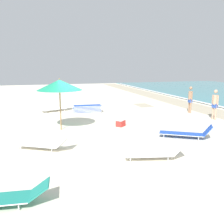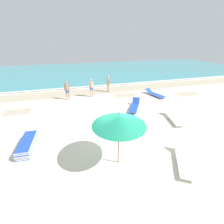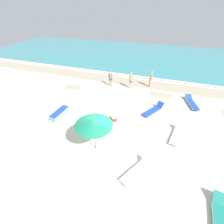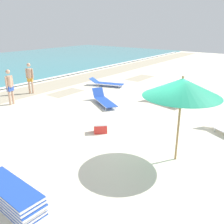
{
  "view_description": "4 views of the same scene",
  "coord_description": "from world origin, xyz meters",
  "px_view_note": "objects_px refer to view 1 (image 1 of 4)",
  "views": [
    {
      "loc": [
        11.88,
        -2.11,
        3.16
      ],
      "look_at": [
        -0.04,
        1.42,
        0.8
      ],
      "focal_mm": 40.0,
      "sensor_mm": 36.0,
      "label": 1
    },
    {
      "loc": [
        -1.94,
        -5.94,
        5.02
      ],
      "look_at": [
        0.25,
        1.94,
        1.01
      ],
      "focal_mm": 24.0,
      "sensor_mm": 36.0,
      "label": 2
    },
    {
      "loc": [
        2.69,
        -6.77,
        7.45
      ],
      "look_at": [
        -0.27,
        1.91,
        0.77
      ],
      "focal_mm": 24.0,
      "sensor_mm": 36.0,
      "label": 3
    },
    {
      "loc": [
        -6.74,
        -3.57,
        3.84
      ],
      "look_at": [
        -0.31,
        1.26,
        0.99
      ],
      "focal_mm": 40.0,
      "sensor_mm": 36.0,
      "label": 4
    }
  ],
  "objects_px": {
    "sun_lounger_near_water_left": "(186,133)",
    "beachgoer_shoreline_child": "(190,98)",
    "sun_lounger_mid_beach_pair_a": "(154,153)",
    "lounger_stack": "(87,109)",
    "cooler_box": "(121,123)",
    "beach_umbrella": "(60,85)",
    "sun_lounger_under_umbrella": "(57,108)",
    "sun_lounger_near_water_right": "(45,144)",
    "beachgoer_wading_adult": "(215,103)"
  },
  "relations": [
    {
      "from": "beach_umbrella",
      "to": "sun_lounger_near_water_left",
      "type": "relative_size",
      "value": 1.15
    },
    {
      "from": "sun_lounger_near_water_left",
      "to": "beachgoer_shoreline_child",
      "type": "distance_m",
      "value": 6.18
    },
    {
      "from": "sun_lounger_near_water_right",
      "to": "beachgoer_shoreline_child",
      "type": "distance_m",
      "value": 10.69
    },
    {
      "from": "sun_lounger_near_water_right",
      "to": "beachgoer_shoreline_child",
      "type": "bearing_deg",
      "value": 147.02
    },
    {
      "from": "beach_umbrella",
      "to": "beachgoer_wading_adult",
      "type": "distance_m",
      "value": 8.9
    },
    {
      "from": "beachgoer_shoreline_child",
      "to": "beach_umbrella",
      "type": "bearing_deg",
      "value": -71.4
    },
    {
      "from": "sun_lounger_mid_beach_pair_a",
      "to": "beachgoer_shoreline_child",
      "type": "height_order",
      "value": "beachgoer_shoreline_child"
    },
    {
      "from": "beachgoer_wading_adult",
      "to": "beachgoer_shoreline_child",
      "type": "distance_m",
      "value": 2.21
    },
    {
      "from": "beachgoer_shoreline_child",
      "to": "cooler_box",
      "type": "xyz_separation_m",
      "value": [
        2.21,
        -5.59,
        -0.81
      ]
    },
    {
      "from": "beachgoer_shoreline_child",
      "to": "cooler_box",
      "type": "distance_m",
      "value": 6.07
    },
    {
      "from": "sun_lounger_mid_beach_pair_a",
      "to": "lounger_stack",
      "type": "bearing_deg",
      "value": -163.36
    },
    {
      "from": "sun_lounger_near_water_left",
      "to": "sun_lounger_mid_beach_pair_a",
      "type": "height_order",
      "value": "sun_lounger_near_water_left"
    },
    {
      "from": "lounger_stack",
      "to": "sun_lounger_near_water_right",
      "type": "distance_m",
      "value": 7.49
    },
    {
      "from": "sun_lounger_mid_beach_pair_a",
      "to": "beachgoer_wading_adult",
      "type": "bearing_deg",
      "value": 140.26
    },
    {
      "from": "beachgoer_shoreline_child",
      "to": "sun_lounger_near_water_right",
      "type": "bearing_deg",
      "value": -57.76
    },
    {
      "from": "beachgoer_shoreline_child",
      "to": "sun_lounger_mid_beach_pair_a",
      "type": "bearing_deg",
      "value": -35.45
    },
    {
      "from": "beach_umbrella",
      "to": "lounger_stack",
      "type": "relative_size",
      "value": 1.31
    },
    {
      "from": "sun_lounger_near_water_right",
      "to": "beachgoer_shoreline_child",
      "type": "relative_size",
      "value": 1.17
    },
    {
      "from": "sun_lounger_under_umbrella",
      "to": "beachgoer_shoreline_child",
      "type": "distance_m",
      "value": 9.08
    },
    {
      "from": "cooler_box",
      "to": "sun_lounger_under_umbrella",
      "type": "bearing_deg",
      "value": 74.89
    },
    {
      "from": "beach_umbrella",
      "to": "sun_lounger_near_water_right",
      "type": "distance_m",
      "value": 3.53
    },
    {
      "from": "sun_lounger_near_water_left",
      "to": "cooler_box",
      "type": "bearing_deg",
      "value": -112.06
    },
    {
      "from": "sun_lounger_near_water_right",
      "to": "cooler_box",
      "type": "height_order",
      "value": "sun_lounger_near_water_right"
    },
    {
      "from": "sun_lounger_near_water_right",
      "to": "sun_lounger_mid_beach_pair_a",
      "type": "xyz_separation_m",
      "value": [
        2.07,
        3.56,
        0.0
      ]
    },
    {
      "from": "beachgoer_shoreline_child",
      "to": "lounger_stack",
      "type": "bearing_deg",
      "value": -102.12
    },
    {
      "from": "beach_umbrella",
      "to": "sun_lounger_near_water_left",
      "type": "xyz_separation_m",
      "value": [
        2.99,
        5.14,
        -1.99
      ]
    },
    {
      "from": "beach_umbrella",
      "to": "cooler_box",
      "type": "xyz_separation_m",
      "value": [
        0.17,
        3.05,
        -2.02
      ]
    },
    {
      "from": "sun_lounger_mid_beach_pair_a",
      "to": "cooler_box",
      "type": "relative_size",
      "value": 3.46
    },
    {
      "from": "lounger_stack",
      "to": "cooler_box",
      "type": "relative_size",
      "value": 3.17
    },
    {
      "from": "beachgoer_wading_adult",
      "to": "cooler_box",
      "type": "height_order",
      "value": "beachgoer_wading_adult"
    },
    {
      "from": "sun_lounger_near_water_right",
      "to": "cooler_box",
      "type": "xyz_separation_m",
      "value": [
        -2.62,
        3.91,
        -0.03
      ]
    },
    {
      "from": "sun_lounger_mid_beach_pair_a",
      "to": "sun_lounger_near_water_left",
      "type": "bearing_deg",
      "value": 140.19
    },
    {
      "from": "beach_umbrella",
      "to": "beachgoer_shoreline_child",
      "type": "relative_size",
      "value": 1.43
    },
    {
      "from": "beach_umbrella",
      "to": "sun_lounger_mid_beach_pair_a",
      "type": "relative_size",
      "value": 1.21
    },
    {
      "from": "sun_lounger_under_umbrella",
      "to": "cooler_box",
      "type": "xyz_separation_m",
      "value": [
        5.41,
        2.87,
        -0.03
      ]
    },
    {
      "from": "sun_lounger_near_water_right",
      "to": "beachgoer_shoreline_child",
      "type": "xyz_separation_m",
      "value": [
        -4.83,
        9.5,
        0.78
      ]
    },
    {
      "from": "beach_umbrella",
      "to": "sun_lounger_near_water_right",
      "type": "bearing_deg",
      "value": -17.17
    },
    {
      "from": "lounger_stack",
      "to": "cooler_box",
      "type": "bearing_deg",
      "value": 15.55
    },
    {
      "from": "sun_lounger_near_water_right",
      "to": "cooler_box",
      "type": "relative_size",
      "value": 3.42
    },
    {
      "from": "sun_lounger_under_umbrella",
      "to": "beachgoer_wading_adult",
      "type": "relative_size",
      "value": 1.23
    },
    {
      "from": "sun_lounger_near_water_left",
      "to": "cooler_box",
      "type": "distance_m",
      "value": 3.51
    },
    {
      "from": "sun_lounger_under_umbrella",
      "to": "sun_lounger_near_water_right",
      "type": "xyz_separation_m",
      "value": [
        8.03,
        -1.04,
        -0.0
      ]
    },
    {
      "from": "beachgoer_shoreline_child",
      "to": "sun_lounger_under_umbrella",
      "type": "bearing_deg",
      "value": -105.4
    },
    {
      "from": "beach_umbrella",
      "to": "beachgoer_shoreline_child",
      "type": "bearing_deg",
      "value": 103.3
    },
    {
      "from": "beachgoer_shoreline_child",
      "to": "cooler_box",
      "type": "relative_size",
      "value": 2.91
    },
    {
      "from": "lounger_stack",
      "to": "cooler_box",
      "type": "distance_m",
      "value": 4.37
    },
    {
      "from": "beachgoer_shoreline_child",
      "to": "cooler_box",
      "type": "height_order",
      "value": "beachgoer_shoreline_child"
    },
    {
      "from": "sun_lounger_mid_beach_pair_a",
      "to": "beachgoer_shoreline_child",
      "type": "relative_size",
      "value": 1.19
    },
    {
      "from": "lounger_stack",
      "to": "beachgoer_wading_adult",
      "type": "bearing_deg",
      "value": 60.65
    },
    {
      "from": "sun_lounger_near_water_left",
      "to": "beachgoer_wading_adult",
      "type": "height_order",
      "value": "beachgoer_wading_adult"
    }
  ]
}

